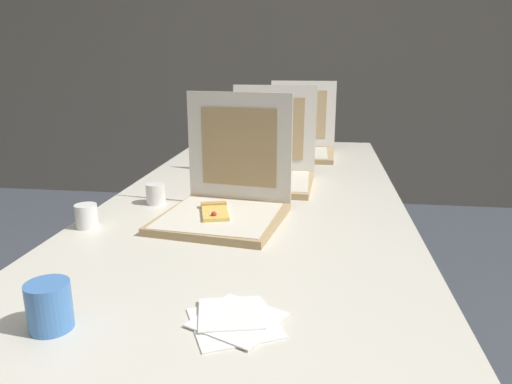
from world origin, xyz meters
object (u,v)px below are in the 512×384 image
pizza_box_middle (268,170)px  cup_white_near_left (86,216)px  cup_white_near_center (156,194)px  cup_white_far (224,161)px  napkin_pile (235,319)px  pizza_box_front (225,201)px  cup_printed_front (49,306)px  table (257,206)px  pizza_box_back (299,144)px

pizza_box_middle → cup_white_near_left: 0.73m
cup_white_near_left → cup_white_near_center: same height
cup_white_far → napkin_pile: size_ratio=0.33×
pizza_box_front → cup_printed_front: pizza_box_front is taller
table → pizza_box_middle: size_ratio=5.61×
cup_printed_front → napkin_pile: (0.32, 0.07, -0.04)m
pizza_box_front → pizza_box_back: size_ratio=0.87×
pizza_box_front → cup_white_near_left: pizza_box_front is taller
pizza_box_back → cup_white_far: 0.48m
table → pizza_box_middle: 0.20m
cup_printed_front → table: bearing=74.7°
table → napkin_pile: size_ratio=11.49×
cup_white_near_left → cup_white_far: same height
napkin_pile → pizza_box_front: bearing=103.2°
cup_white_near_center → cup_printed_front: 0.76m
pizza_box_middle → cup_printed_front: (-0.26, -1.08, -0.01)m
pizza_box_middle → cup_printed_front: pizza_box_middle is taller
pizza_box_back → cup_white_near_center: bearing=-114.0°
cup_white_near_left → cup_white_far: (0.24, 0.79, 0.00)m
pizza_box_middle → napkin_pile: (0.06, -1.01, -0.05)m
pizza_box_front → cup_white_near_left: (-0.37, -0.13, -0.02)m
cup_white_near_left → cup_white_far: bearing=73.3°
cup_white_near_center → pizza_box_front: bearing=-24.3°
pizza_box_front → cup_white_far: pizza_box_front is taller
pizza_box_back → cup_white_near_left: 1.27m
pizza_box_back → napkin_pile: bearing=-90.0°
table → napkin_pile: napkin_pile is taller
pizza_box_middle → cup_white_near_left: bearing=-126.4°
cup_white_far → napkin_pile: cup_white_far is taller
pizza_box_front → pizza_box_middle: pizza_box_front is taller
pizza_box_middle → cup_printed_front: bearing=-101.8°
napkin_pile → cup_white_near_left: bearing=139.2°
pizza_box_front → pizza_box_back: bearing=89.0°
cup_white_near_center → cup_printed_front: cup_printed_front is taller
table → cup_printed_front: (-0.25, -0.90, 0.09)m
cup_white_near_left → napkin_pile: 0.67m
cup_printed_front → cup_white_near_center: bearing=95.4°
table → pizza_box_back: pizza_box_back is taller
pizza_box_middle → cup_white_far: 0.31m
table → cup_printed_front: 0.94m
pizza_box_front → napkin_pile: 0.59m
pizza_box_middle → pizza_box_back: (0.09, 0.58, -0.00)m
cup_white_far → cup_printed_front: bearing=-92.1°
cup_white_near_left → cup_white_far: 0.82m
cup_white_near_left → cup_white_near_center: 0.27m
pizza_box_middle → napkin_pile: size_ratio=2.05×
napkin_pile → table: bearing=94.9°
cup_white_near_left → cup_white_near_center: (0.12, 0.25, 0.00)m
pizza_box_middle → pizza_box_back: pizza_box_middle is taller
cup_white_far → cup_printed_front: cup_printed_front is taller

